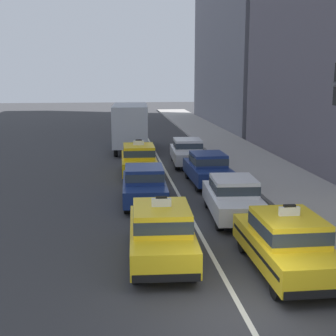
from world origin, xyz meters
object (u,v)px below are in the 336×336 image
Objects in this scene: taxi_right_nearest at (286,242)px; sedan_right_third at (208,168)px; taxi_left_third at (139,159)px; sedan_right_second at (233,196)px; sedan_left_second at (144,184)px; sedan_right_fourth at (187,151)px; taxi_left_nearest at (161,231)px; box_truck_left_fourth at (130,125)px.

sedan_right_third is at bearing 90.32° from taxi_right_nearest.
taxi_left_third reaches higher than sedan_right_second.
sedan_left_second is 0.99× the size of sedan_right_second.
taxi_left_third is 1.05× the size of sedan_right_fourth.
sedan_right_third is (3.24, 9.32, -0.03)m from taxi_left_nearest.
sedan_right_third is at bearing 88.50° from sedan_right_second.
taxi_left_nearest reaches higher than sedan_right_second.
taxi_right_nearest is 1.06× the size of sedan_right_third.
sedan_right_second is at bearing -37.99° from sedan_left_second.
sedan_left_second is 0.99× the size of sedan_right_fourth.
taxi_left_third is at bearing -89.26° from box_truck_left_fourth.
taxi_left_third is 0.65× the size of box_truck_left_fourth.
sedan_left_second is at bearing -89.90° from box_truck_left_fourth.
taxi_right_nearest is 5.04m from sedan_right_second.
taxi_left_third and taxi_right_nearest have the same top height.
sedan_right_fourth is (3.03, 14.37, -0.03)m from taxi_left_nearest.
taxi_left_nearest is 11.83m from taxi_left_third.
box_truck_left_fourth is 1.63× the size of sedan_right_third.
taxi_left_third is (0.08, 5.57, 0.03)m from sedan_left_second.
taxi_left_nearest is at bearing -89.70° from box_truck_left_fourth.
sedan_left_second is 0.62× the size of box_truck_left_fourth.
taxi_right_nearest is (3.41, -21.50, -0.90)m from box_truck_left_fourth.
sedan_right_second is (3.10, 3.78, -0.03)m from taxi_left_nearest.
sedan_left_second and sedan_right_second have the same top height.
taxi_left_nearest is 6.26m from sedan_left_second.
sedan_right_fourth is (3.02, 2.54, -0.03)m from taxi_left_third.
sedan_left_second and sedan_right_third have the same top height.
box_truck_left_fourth is (-0.11, 8.41, 0.90)m from taxi_left_third.
box_truck_left_fourth is 1.55× the size of taxi_right_nearest.
sedan_right_third and sedan_right_fourth have the same top height.
box_truck_left_fourth reaches higher than sedan_right_third.
sedan_left_second is at bearing 90.75° from taxi_left_nearest.
taxi_right_nearest is 1.04× the size of sedan_right_second.
taxi_right_nearest is at bearing -75.86° from taxi_left_third.
taxi_right_nearest is (3.38, -7.52, 0.03)m from sedan_left_second.
sedan_right_fourth is at bearing 40.08° from taxi_left_third.
sedan_right_second is 5.54m from sedan_right_third.
sedan_right_second is (3.09, -8.05, -0.03)m from taxi_left_third.
box_truck_left_fourth reaches higher than taxi_right_nearest.
taxi_left_nearest and taxi_left_third have the same top height.
box_truck_left_fourth reaches higher than sedan_left_second.
sedan_left_second is 8.25m from taxi_right_nearest.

